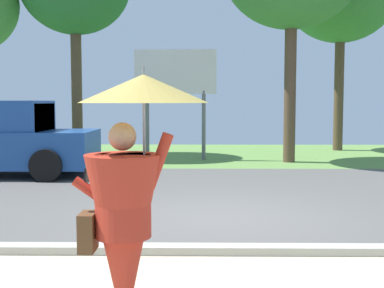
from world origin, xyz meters
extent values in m
cube|color=#565451|center=(0.00, 2.00, -0.05)|extent=(40.00, 8.00, 0.10)
cube|color=#628B43|center=(0.00, 10.00, -0.05)|extent=(40.00, 8.00, 0.10)
cube|color=#B2AD9E|center=(0.00, -2.00, 0.05)|extent=(40.00, 0.24, 0.10)
cone|color=#B22D1E|center=(-0.93, -4.23, 0.73)|extent=(0.60, 0.60, 1.45)
cylinder|color=#B22D1E|center=(-0.93, -4.23, 1.12)|extent=(0.44, 0.44, 0.65)
sphere|color=tan|center=(-0.93, -4.23, 1.59)|extent=(0.22, 0.22, 0.22)
cylinder|color=#B22D1E|center=(-0.65, -4.23, 1.40)|extent=(0.24, 0.09, 0.45)
cylinder|color=#B22D1E|center=(-1.19, -4.21, 1.16)|extent=(0.29, 0.08, 0.24)
cylinder|color=gray|center=(-0.77, -4.23, 1.62)|extent=(0.02, 0.02, 0.75)
cone|color=gold|center=(-0.77, -4.23, 1.96)|extent=(1.01, 1.01, 0.22)
cylinder|color=gray|center=(-0.77, -4.23, 2.08)|extent=(0.02, 0.02, 0.10)
cube|color=black|center=(-1.23, -4.18, 1.25)|extent=(0.02, 0.11, 0.16)
cube|color=brown|center=(-1.20, -4.28, 0.85)|extent=(0.12, 0.24, 0.30)
cube|color=#1E478C|center=(-5.09, 4.65, 1.43)|extent=(1.80, 1.84, 0.90)
cube|color=#2D3842|center=(-4.24, 4.65, 1.43)|extent=(0.10, 1.70, 0.77)
cylinder|color=black|center=(-3.89, 5.65, 0.38)|extent=(0.76, 0.28, 0.76)
cylinder|color=black|center=(-3.89, 3.65, 0.38)|extent=(0.76, 0.28, 0.76)
cylinder|color=slate|center=(-1.99, 8.22, 1.10)|extent=(0.12, 0.12, 2.20)
cylinder|color=slate|center=(-0.19, 8.22, 1.10)|extent=(0.12, 0.12, 2.20)
cube|color=silver|center=(-1.09, 8.22, 2.80)|extent=(2.60, 0.10, 1.40)
cylinder|color=brown|center=(-4.52, 9.42, 2.31)|extent=(0.36, 0.36, 4.62)
cylinder|color=brown|center=(4.97, 11.53, 2.32)|extent=(0.36, 0.36, 4.64)
cylinder|color=brown|center=(2.43, 7.64, 2.31)|extent=(0.36, 0.36, 4.62)
camera|label=1|loc=(-0.34, -8.20, 1.86)|focal=48.24mm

